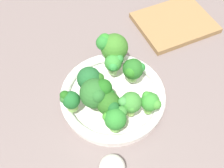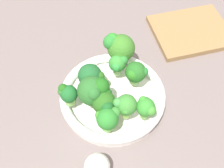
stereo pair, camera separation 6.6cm
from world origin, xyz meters
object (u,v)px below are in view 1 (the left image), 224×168
broccoli_floret_0 (130,103)px  broccoli_floret_5 (109,103)px  broccoli_floret_3 (90,80)px  garlic_bulb (112,168)px  cutting_board (175,23)px  broccoli_floret_8 (114,63)px  broccoli_floret_6 (116,119)px  broccoli_floret_4 (132,69)px  bowl (112,96)px  broccoli_floret_7 (70,100)px  broccoli_floret_9 (150,102)px  broccoli_floret_2 (112,46)px  broccoli_floret_1 (95,92)px

broccoli_floret_0 → broccoli_floret_5: 4.56cm
broccoli_floret_0 → broccoli_floret_3: (2.81, -10.33, 0.32)cm
broccoli_floret_3 → broccoli_floret_5: size_ratio=1.09×
garlic_bulb → cutting_board: bearing=-153.2°
broccoli_floret_5 → broccoli_floret_8: size_ratio=1.11×
broccoli_floret_8 → garlic_bulb: (15.84, 17.81, -4.91)cm
broccoli_floret_6 → broccoli_floret_4: bearing=-147.8°
bowl → broccoli_floret_8: (-4.15, -4.07, 5.64)cm
broccoli_floret_7 → garlic_bulb: size_ratio=0.99×
broccoli_floret_0 → broccoli_floret_9: 4.45cm
broccoli_floret_2 → broccoli_floret_5: 15.48cm
broccoli_floret_1 → broccoli_floret_8: 10.32cm
broccoli_floret_4 → broccoli_floret_7: bearing=-10.3°
broccoli_floret_7 → broccoli_floret_8: 14.18cm
broccoli_floret_1 → broccoli_floret_7: bearing=-32.1°
broccoli_floret_3 → cutting_board: 36.64cm
broccoli_floret_5 → broccoli_floret_9: size_ratio=1.10×
broccoli_floret_1 → cutting_board: bearing=-166.9°
broccoli_floret_9 → cutting_board: broccoli_floret_9 is taller
broccoli_floret_1 → broccoli_floret_7: size_ratio=1.49×
bowl → broccoli_floret_4: bearing=177.8°
broccoli_floret_8 → broccoli_floret_9: same height
broccoli_floret_3 → broccoli_floret_6: bearing=80.4°
bowl → broccoli_floret_4: (-6.14, 0.24, 5.55)cm
broccoli_floret_5 → broccoli_floret_7: size_ratio=1.22×
bowl → broccoli_floret_4: broccoli_floret_4 is taller
broccoli_floret_6 → broccoli_floret_3: bearing=-99.6°
broccoli_floret_2 → broccoli_floret_5: bearing=46.8°
broccoli_floret_5 → garlic_bulb: bearing=52.8°
broccoli_floret_0 → broccoli_floret_6: size_ratio=1.07×
broccoli_floret_7 → cutting_board: size_ratio=0.25×
broccoli_floret_2 → broccoli_floret_9: (3.48, 16.77, -1.23)cm
broccoli_floret_2 → cutting_board: (-25.55, -0.92, -8.21)cm
bowl → broccoli_floret_2: 11.98cm
broccoli_floret_9 → broccoli_floret_7: bearing=-43.3°
broccoli_floret_5 → broccoli_floret_2: bearing=-133.2°
broccoli_floret_5 → cutting_board: size_ratio=0.30×
broccoli_floret_9 → broccoli_floret_2: bearing=-101.7°
cutting_board → garlic_bulb: bearing=26.8°
bowl → broccoli_floret_1: bearing=4.1°
broccoli_floret_5 → garlic_bulb: (7.48, 9.84, -5.11)cm
bowl → broccoli_floret_8: bearing=-135.5°
broccoli_floret_1 → broccoli_floret_3: size_ratio=1.12×
broccoli_floret_7 → broccoli_floret_8: broccoli_floret_8 is taller
broccoli_floret_4 → broccoli_floret_5: bearing=19.5°
broccoli_floret_4 → broccoli_floret_9: (3.27, 9.17, 0.21)cm
broccoli_floret_0 → broccoli_floret_8: bearing=-114.3°
broccoli_floret_4 → broccoli_floret_5: size_ratio=0.94×
broccoli_floret_2 → broccoli_floret_5: broccoli_floret_2 is taller
bowl → broccoli_floret_5: bearing=42.8°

